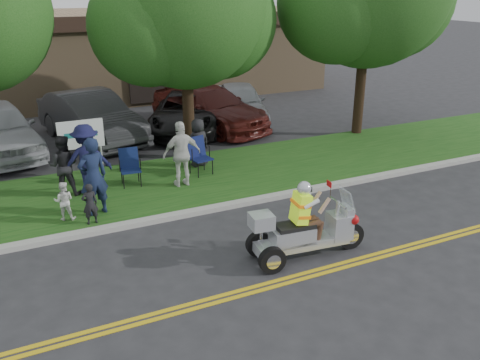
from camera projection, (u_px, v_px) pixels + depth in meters
name	position (u px, v px, depth m)	size (l,w,h in m)	color
ground	(291.00, 264.00, 10.21)	(120.00, 120.00, 0.00)	#28282B
centerline_near	(307.00, 278.00, 9.72)	(60.00, 0.10, 0.01)	gold
centerline_far	(302.00, 274.00, 9.85)	(60.00, 0.10, 0.01)	gold
curb	(229.00, 205.00, 12.75)	(60.00, 0.25, 0.12)	#A8A89E
grass_verge	(198.00, 178.00, 14.56)	(60.00, 4.00, 0.10)	#164612
commercial_building	(137.00, 51.00, 26.25)	(18.00, 8.20, 4.00)	#9E7F5B
tree_mid	(186.00, 14.00, 14.91)	(5.88, 4.80, 7.05)	#332114
business_sign	(81.00, 138.00, 14.14)	(1.25, 0.06, 1.75)	silver
trike_scooter	(304.00, 231.00, 10.26)	(2.57, 0.90, 1.68)	black
lawn_chair_a	(130.00, 164.00, 13.82)	(0.58, 0.60, 1.00)	black
lawn_chair_b	(199.00, 153.00, 14.62)	(0.66, 0.68, 1.06)	black
spectator_adult_left	(93.00, 176.00, 11.87)	(0.69, 0.45, 1.89)	#172140
spectator_adult_mid	(63.00, 165.00, 13.04)	(0.78, 0.60, 1.60)	black
spectator_adult_right	(182.00, 154.00, 13.60)	(1.05, 0.44, 1.79)	silver
spectator_chair_a	(87.00, 160.00, 13.04)	(1.21, 0.69, 1.87)	#16173D
spectator_chair_b	(198.00, 143.00, 15.15)	(0.71, 0.46, 1.45)	black
child_left	(90.00, 204.00, 11.53)	(0.36, 0.23, 0.98)	black
child_right	(64.00, 201.00, 11.75)	(0.45, 0.35, 0.93)	silver
parked_car_left	(91.00, 117.00, 17.83)	(1.85, 5.31, 1.75)	#2E2F31
parked_car_mid	(186.00, 112.00, 19.20)	(2.39, 5.18, 1.44)	black
parked_car_right	(209.00, 108.00, 19.57)	(2.23, 5.49, 1.59)	#531813
parked_car_far_right	(240.00, 102.00, 20.60)	(1.80, 4.48, 1.53)	#B2B4B9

